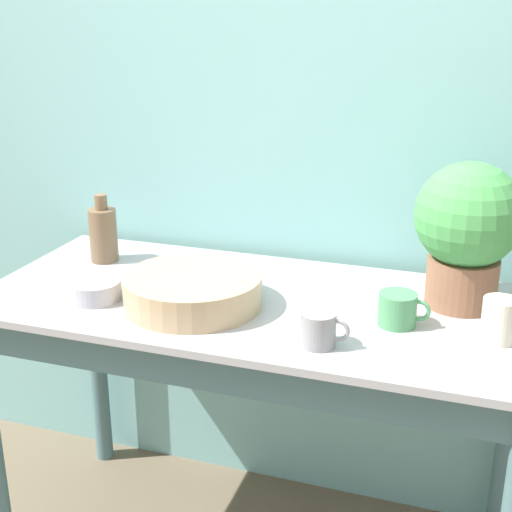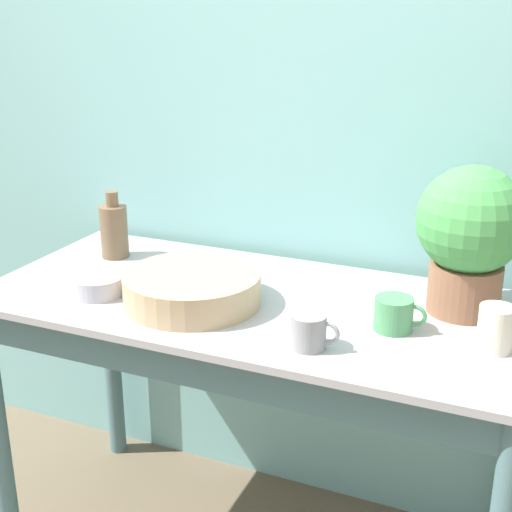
{
  "view_description": "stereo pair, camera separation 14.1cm",
  "coord_description": "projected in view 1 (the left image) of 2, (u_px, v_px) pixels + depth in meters",
  "views": [
    {
      "loc": [
        0.56,
        -1.32,
        1.57
      ],
      "look_at": [
        0.0,
        0.33,
        0.96
      ],
      "focal_mm": 50.0,
      "sensor_mm": 36.0,
      "label": 1
    },
    {
      "loc": [
        0.69,
        -1.26,
        1.57
      ],
      "look_at": [
        0.0,
        0.33,
        0.96
      ],
      "focal_mm": 50.0,
      "sensor_mm": 36.0,
      "label": 2
    }
  ],
  "objects": [
    {
      "name": "wall_back",
      "position": [
        298.0,
        137.0,
        2.11
      ],
      "size": [
        6.0,
        0.05,
        2.4
      ],
      "color": "#7AB2B2",
      "rests_on": "ground_plane"
    },
    {
      "name": "counter_table",
      "position": [
        253.0,
        356.0,
        1.92
      ],
      "size": [
        1.47,
        0.67,
        0.84
      ],
      "color": "slate",
      "rests_on": "ground_plane"
    },
    {
      "name": "potted_plant",
      "position": [
        467.0,
        227.0,
        1.78
      ],
      "size": [
        0.27,
        0.27,
        0.38
      ],
      "color": "#8C5B42",
      "rests_on": "counter_table"
    },
    {
      "name": "mug_green",
      "position": [
        398.0,
        309.0,
        1.72
      ],
      "size": [
        0.13,
        0.09,
        0.08
      ],
      "color": "#4C935B",
      "rests_on": "counter_table"
    },
    {
      "name": "mug_cream",
      "position": [
        501.0,
        320.0,
        1.63
      ],
      "size": [
        0.12,
        0.08,
        0.1
      ],
      "color": "beige",
      "rests_on": "counter_table"
    },
    {
      "name": "bowl_small_steel",
      "position": [
        95.0,
        290.0,
        1.88
      ],
      "size": [
        0.14,
        0.14,
        0.05
      ],
      "color": "#A8A8B2",
      "rests_on": "counter_table"
    },
    {
      "name": "mug_grey",
      "position": [
        319.0,
        329.0,
        1.61
      ],
      "size": [
        0.11,
        0.08,
        0.08
      ],
      "color": "gray",
      "rests_on": "counter_table"
    },
    {
      "name": "bowl_wash_large",
      "position": [
        193.0,
        290.0,
        1.83
      ],
      "size": [
        0.36,
        0.36,
        0.08
      ],
      "color": "tan",
      "rests_on": "counter_table"
    },
    {
      "name": "bottle_tall",
      "position": [
        103.0,
        233.0,
        2.14
      ],
      "size": [
        0.08,
        0.08,
        0.21
      ],
      "color": "brown",
      "rests_on": "counter_table"
    }
  ]
}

